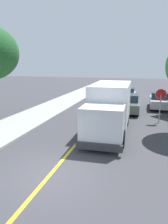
{
  "coord_description": "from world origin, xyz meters",
  "views": [
    {
      "loc": [
        3.52,
        -7.38,
        4.55
      ],
      "look_at": [
        -0.13,
        5.8,
        1.4
      ],
      "focal_mm": 34.21,
      "sensor_mm": 36.0,
      "label": 1
    }
  ],
  "objects_px": {
    "parked_van_across": "(159,101)",
    "stop_sign": "(161,99)",
    "parked_car_near": "(129,104)",
    "box_truck": "(110,106)",
    "parked_car_mid": "(127,95)"
  },
  "relations": [
    {
      "from": "parked_car_mid",
      "to": "stop_sign",
      "type": "relative_size",
      "value": 1.67
    },
    {
      "from": "parked_car_near",
      "to": "stop_sign",
      "type": "height_order",
      "value": "stop_sign"
    },
    {
      "from": "box_truck",
      "to": "stop_sign",
      "type": "xyz_separation_m",
      "value": [
        3.41,
        3.28,
        0.09
      ]
    },
    {
      "from": "stop_sign",
      "to": "parked_car_near",
      "type": "bearing_deg",
      "value": 128.18
    },
    {
      "from": "parked_car_near",
      "to": "box_truck",
      "type": "bearing_deg",
      "value": -98.01
    },
    {
      "from": "parked_van_across",
      "to": "stop_sign",
      "type": "xyz_separation_m",
      "value": [
        -0.33,
        -5.72,
        1.06
      ]
    },
    {
      "from": "parked_car_mid",
      "to": "parked_van_across",
      "type": "distance_m",
      "value": 4.55
    },
    {
      "from": "parked_car_near",
      "to": "stop_sign",
      "type": "distance_m",
      "value": 4.18
    },
    {
      "from": "box_truck",
      "to": "parked_car_near",
      "type": "distance_m",
      "value": 6.59
    },
    {
      "from": "parked_van_across",
      "to": "stop_sign",
      "type": "distance_m",
      "value": 5.83
    },
    {
      "from": "box_truck",
      "to": "parked_car_near",
      "type": "xyz_separation_m",
      "value": [
        0.91,
        6.45,
        -0.97
      ]
    },
    {
      "from": "box_truck",
      "to": "stop_sign",
      "type": "height_order",
      "value": "box_truck"
    },
    {
      "from": "parked_van_across",
      "to": "parked_car_near",
      "type": "bearing_deg",
      "value": -137.94
    },
    {
      "from": "box_truck",
      "to": "parked_van_across",
      "type": "bearing_deg",
      "value": 67.48
    },
    {
      "from": "box_truck",
      "to": "parked_car_mid",
      "type": "distance_m",
      "value": 12.01
    }
  ]
}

